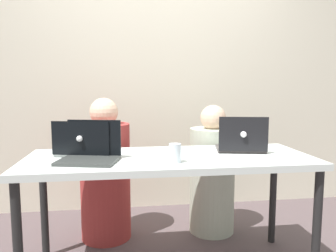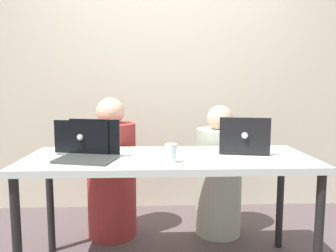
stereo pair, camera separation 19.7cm
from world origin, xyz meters
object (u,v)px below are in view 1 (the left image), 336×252
Objects in this scene: laptop_back_left at (85,148)px; person_on_left at (105,177)px; person_on_right at (212,176)px; laptop_front_left at (90,152)px; water_glass_center at (175,154)px; laptop_back_right at (241,144)px.

person_on_left is at bearing -89.08° from laptop_back_left.
person_on_left is at bearing -12.04° from person_on_right.
person_on_right is 2.61× the size of laptop_back_left.
laptop_front_left reaches higher than water_glass_center.
person_on_left reaches higher than water_glass_center.
laptop_back_left is at bearing 92.64° from person_on_left.
person_on_right is at bearing -70.35° from laptop_back_right.
person_on_right is 0.57m from laptop_back_right.
laptop_back_right reaches higher than water_glass_center.
person_on_left is 0.85m from person_on_right.
laptop_back_left reaches higher than water_glass_center.
person_on_right is (0.85, 0.00, -0.03)m from person_on_left.
laptop_back_right is (0.91, -0.45, 0.32)m from person_on_left.
person_on_right is 1.10m from laptop_back_left.
person_on_right reaches higher than laptop_front_left.
laptop_back_right is (0.07, -0.45, 0.34)m from person_on_right.
water_glass_center is at bearing 165.78° from laptop_back_left.
person_on_right is at bearing 59.65° from water_glass_center.
person_on_left is 1.07m from laptop_back_right.
laptop_back_right is 3.24× the size of water_glass_center.
laptop_front_left reaches higher than laptop_back_left.
laptop_front_left is (-0.05, -0.60, 0.32)m from person_on_left.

